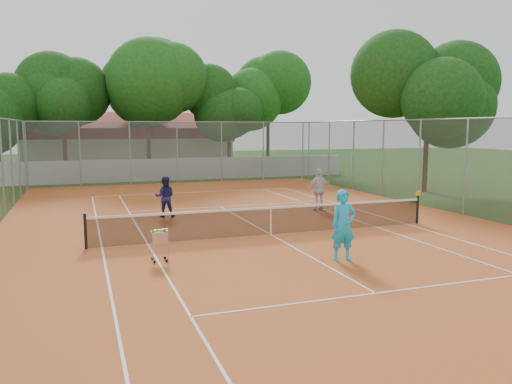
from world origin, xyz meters
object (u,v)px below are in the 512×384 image
object	(u,v)px
tennis_net	(271,221)
clubhouse	(129,144)
player_near	(343,226)
player_far_right	(319,190)
player_far_left	(165,197)
ball_hopper	(159,245)

from	to	relation	value
tennis_net	clubhouse	size ratio (longest dim) A/B	0.72
player_near	clubhouse	bearing A→B (deg)	99.74
player_far_right	player_far_left	bearing A→B (deg)	-2.70
player_near	tennis_net	bearing A→B (deg)	105.24
player_near	player_far_left	world-z (taller)	player_near
clubhouse	ball_hopper	bearing A→B (deg)	-93.80
tennis_net	player_far_right	world-z (taller)	player_far_right
clubhouse	player_near	distance (m)	32.87
player_far_left	player_far_right	size ratio (longest dim) A/B	0.90
player_far_left	player_far_right	distance (m)	6.63
player_near	ball_hopper	world-z (taller)	player_near
player_near	ball_hopper	bearing A→B (deg)	167.05
player_far_left	ball_hopper	distance (m)	6.93
player_far_left	clubhouse	bearing A→B (deg)	-78.02
player_far_left	player_near	bearing A→B (deg)	126.54
tennis_net	player_near	xyz separation A→B (m)	(0.67, -3.74, 0.48)
ball_hopper	clubhouse	bearing A→B (deg)	103.54
player_far_right	clubhouse	bearing A→B (deg)	-73.87
player_near	player_far_right	size ratio (longest dim) A/B	1.05
clubhouse	player_far_right	bearing A→B (deg)	-77.00
tennis_net	player_far_right	xyz separation A→B (m)	(3.79, 3.94, 0.43)
ball_hopper	tennis_net	bearing A→B (deg)	45.63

